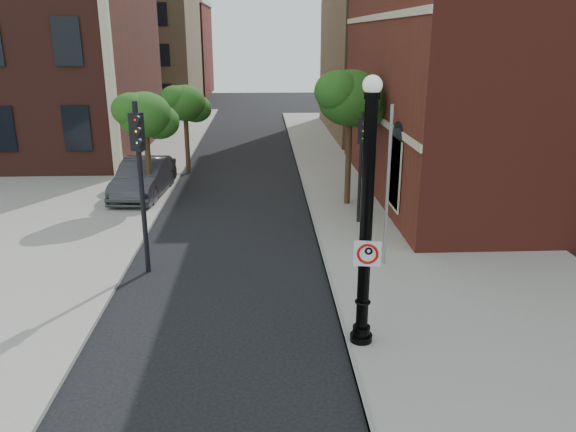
{
  "coord_description": "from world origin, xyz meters",
  "views": [
    {
      "loc": [
        0.16,
        -10.57,
        6.81
      ],
      "look_at": [
        0.74,
        2.0,
        2.73
      ],
      "focal_mm": 35.0,
      "sensor_mm": 36.0,
      "label": 1
    }
  ],
  "objects_px": {
    "parked_car": "(144,178)",
    "traffic_signal_right": "(361,150)",
    "no_parking_sign": "(368,253)",
    "traffic_signal_left": "(139,160)",
    "lamppost": "(366,230)"
  },
  "relations": [
    {
      "from": "no_parking_sign",
      "to": "traffic_signal_left",
      "type": "distance_m",
      "value": 7.42
    },
    {
      "from": "traffic_signal_right",
      "to": "parked_car",
      "type": "bearing_deg",
      "value": 166.77
    },
    {
      "from": "lamppost",
      "to": "traffic_signal_left",
      "type": "xyz_separation_m",
      "value": [
        -5.69,
        4.45,
        0.62
      ]
    },
    {
      "from": "lamppost",
      "to": "parked_car",
      "type": "height_order",
      "value": "lamppost"
    },
    {
      "from": "no_parking_sign",
      "to": "parked_car",
      "type": "bearing_deg",
      "value": 129.35
    },
    {
      "from": "parked_car",
      "to": "traffic_signal_right",
      "type": "relative_size",
      "value": 1.2
    },
    {
      "from": "no_parking_sign",
      "to": "parked_car",
      "type": "height_order",
      "value": "no_parking_sign"
    },
    {
      "from": "no_parking_sign",
      "to": "traffic_signal_right",
      "type": "xyz_separation_m",
      "value": [
        1.33,
        8.7,
        0.52
      ]
    },
    {
      "from": "lamppost",
      "to": "traffic_signal_left",
      "type": "distance_m",
      "value": 7.25
    },
    {
      "from": "traffic_signal_left",
      "to": "parked_car",
      "type": "bearing_deg",
      "value": 121.33
    },
    {
      "from": "parked_car",
      "to": "traffic_signal_right",
      "type": "bearing_deg",
      "value": -21.42
    },
    {
      "from": "parked_car",
      "to": "traffic_signal_right",
      "type": "xyz_separation_m",
      "value": [
        8.77,
        -4.26,
        2.01
      ]
    },
    {
      "from": "no_parking_sign",
      "to": "traffic_signal_right",
      "type": "relative_size",
      "value": 0.14
    },
    {
      "from": "traffic_signal_right",
      "to": "traffic_signal_left",
      "type": "bearing_deg",
      "value": -137.17
    },
    {
      "from": "parked_car",
      "to": "traffic_signal_left",
      "type": "xyz_separation_m",
      "value": [
        1.73,
        -8.35,
        2.59
      ]
    }
  ]
}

